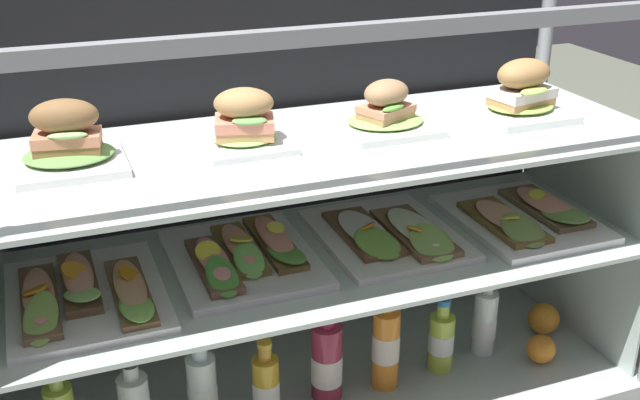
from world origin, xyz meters
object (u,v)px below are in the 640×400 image
(plated_roll_sandwich_center, at_px, (523,95))
(open_sandwich_tray_mid_left, at_px, (244,255))
(juice_bottle_front_fourth, at_px, (485,321))
(juice_bottle_back_center, at_px, (441,340))
(juice_bottle_front_second, at_px, (386,346))
(juice_bottle_front_middle, at_px, (202,389))
(open_sandwich_tray_mid_right, at_px, (525,217))
(orange_fruit_near_left_post, at_px, (541,349))
(juice_bottle_back_right, at_px, (266,386))
(juice_bottle_tucked_behind, at_px, (327,361))
(plated_roll_sandwich_far_left, at_px, (386,113))
(plated_roll_sandwich_right_of_center, at_px, (245,124))
(open_sandwich_tray_far_right, at_px, (84,294))
(orange_fruit_beside_bottles, at_px, (543,318))
(plated_roll_sandwich_left_of_center, at_px, (68,144))
(open_sandwich_tray_right_of_center, at_px, (390,234))

(plated_roll_sandwich_center, xyz_separation_m, open_sandwich_tray_mid_left, (-0.64, 0.02, -0.28))
(plated_roll_sandwich_center, relative_size, juice_bottle_front_fourth, 0.88)
(juice_bottle_back_center, bearing_deg, plated_roll_sandwich_center, 11.37)
(juice_bottle_front_second, bearing_deg, juice_bottle_front_middle, 176.24)
(open_sandwich_tray_mid_right, bearing_deg, orange_fruit_near_left_post, -66.26)
(plated_roll_sandwich_center, height_order, juice_bottle_front_middle, plated_roll_sandwich_center)
(open_sandwich_tray_mid_left, xyz_separation_m, juice_bottle_front_middle, (-0.12, -0.04, -0.28))
(juice_bottle_back_right, xyz_separation_m, juice_bottle_tucked_behind, (0.15, 0.01, 0.02))
(plated_roll_sandwich_far_left, bearing_deg, plated_roll_sandwich_right_of_center, 179.70)
(open_sandwich_tray_far_right, height_order, open_sandwich_tray_mid_right, open_sandwich_tray_far_right)
(open_sandwich_tray_mid_right, xyz_separation_m, orange_fruit_beside_bottles, (0.12, 0.03, -0.32))
(open_sandwich_tray_far_right, height_order, open_sandwich_tray_mid_left, open_sandwich_tray_mid_left)
(open_sandwich_tray_mid_right, xyz_separation_m, juice_bottle_front_fourth, (-0.07, 0.01, -0.28))
(juice_bottle_tucked_behind, relative_size, orange_fruit_beside_bottles, 2.80)
(juice_bottle_front_middle, height_order, orange_fruit_near_left_post, juice_bottle_front_middle)
(plated_roll_sandwich_right_of_center, bearing_deg, juice_bottle_front_middle, -158.58)
(juice_bottle_tucked_behind, bearing_deg, open_sandwich_tray_mid_left, 160.48)
(open_sandwich_tray_far_right, bearing_deg, juice_bottle_back_center, -1.13)
(open_sandwich_tray_far_right, bearing_deg, plated_roll_sandwich_left_of_center, 81.74)
(open_sandwich_tray_far_right, height_order, juice_bottle_front_second, open_sandwich_tray_far_right)
(juice_bottle_front_middle, bearing_deg, juice_bottle_back_right, -11.92)
(plated_roll_sandwich_far_left, height_order, juice_bottle_front_second, plated_roll_sandwich_far_left)
(open_sandwich_tray_far_right, relative_size, open_sandwich_tray_mid_left, 1.01)
(plated_roll_sandwich_left_of_center, height_order, juice_bottle_front_middle, plated_roll_sandwich_left_of_center)
(juice_bottle_back_right, bearing_deg, open_sandwich_tray_right_of_center, 9.96)
(open_sandwich_tray_mid_left, distance_m, juice_bottle_front_fourth, 0.65)
(open_sandwich_tray_far_right, distance_m, juice_bottle_back_right, 0.45)
(open_sandwich_tray_mid_right, height_order, juice_bottle_tucked_behind, open_sandwich_tray_mid_right)
(juice_bottle_back_center, bearing_deg, open_sandwich_tray_mid_left, 172.77)
(open_sandwich_tray_mid_right, height_order, juice_bottle_front_fourth, open_sandwich_tray_mid_right)
(juice_bottle_front_middle, bearing_deg, open_sandwich_tray_mid_left, 19.38)
(plated_roll_sandwich_left_of_center, bearing_deg, juice_bottle_front_middle, -17.31)
(plated_roll_sandwich_far_left, distance_m, juice_bottle_back_right, 0.64)
(plated_roll_sandwich_far_left, distance_m, juice_bottle_back_center, 0.57)
(plated_roll_sandwich_center, bearing_deg, open_sandwich_tray_mid_right, -46.70)
(open_sandwich_tray_mid_left, distance_m, juice_bottle_front_middle, 0.31)
(open_sandwich_tray_right_of_center, relative_size, open_sandwich_tray_mid_right, 1.01)
(open_sandwich_tray_far_right, height_order, juice_bottle_back_center, open_sandwich_tray_far_right)
(open_sandwich_tray_far_right, distance_m, open_sandwich_tray_mid_left, 0.33)
(plated_roll_sandwich_right_of_center, relative_size, juice_bottle_tucked_behind, 0.77)
(open_sandwich_tray_right_of_center, relative_size, orange_fruit_beside_bottles, 4.55)
(open_sandwich_tray_far_right, bearing_deg, plated_roll_sandwich_right_of_center, 8.82)
(juice_bottle_back_right, bearing_deg, orange_fruit_beside_bottles, 4.11)
(plated_roll_sandwich_far_left, distance_m, open_sandwich_tray_right_of_center, 0.27)
(plated_roll_sandwich_far_left, bearing_deg, plated_roll_sandwich_left_of_center, 178.83)
(juice_bottle_back_center, bearing_deg, plated_roll_sandwich_right_of_center, 171.13)
(juice_bottle_front_middle, relative_size, juice_bottle_front_fourth, 0.94)
(plated_roll_sandwich_right_of_center, distance_m, open_sandwich_tray_right_of_center, 0.43)
(juice_bottle_back_right, bearing_deg, plated_roll_sandwich_center, 4.44)
(open_sandwich_tray_mid_right, distance_m, juice_bottle_tucked_behind, 0.57)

